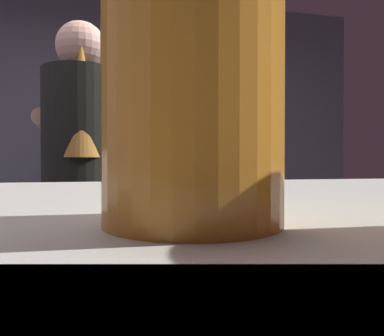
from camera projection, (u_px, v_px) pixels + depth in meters
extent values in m
cube|color=#4A4B57|center=(102.00, 136.00, 3.43)|extent=(5.20, 0.10, 2.70)
cube|color=brown|center=(154.00, 269.00, 2.13)|extent=(2.10, 0.60, 0.91)
cube|color=#30363C|center=(105.00, 222.00, 3.17)|extent=(0.93, 0.36, 1.12)
cube|color=#2A3639|center=(82.00, 304.00, 1.61)|extent=(0.28, 0.20, 0.90)
cylinder|color=black|center=(81.00, 138.00, 1.60)|extent=(0.34, 0.34, 0.60)
sphere|color=#D4A290|center=(81.00, 46.00, 1.60)|extent=(0.22, 0.22, 0.22)
cone|color=#B27A33|center=(81.00, 98.00, 1.50)|extent=(0.18, 0.18, 0.50)
cylinder|color=#D4A290|center=(44.00, 120.00, 1.70)|extent=(0.11, 0.33, 0.08)
cylinder|color=#D4A290|center=(116.00, 123.00, 1.80)|extent=(0.11, 0.33, 0.08)
cube|color=olive|center=(214.00, 177.00, 2.17)|extent=(0.10, 0.08, 0.20)
cylinder|color=black|center=(210.00, 155.00, 2.16)|extent=(0.02, 0.02, 0.07)
cylinder|color=black|center=(214.00, 156.00, 2.17)|extent=(0.02, 0.02, 0.05)
cylinder|color=black|center=(219.00, 155.00, 2.17)|extent=(0.02, 0.02, 0.07)
cylinder|color=#D45430|center=(74.00, 192.00, 1.97)|extent=(0.20, 0.20, 0.05)
cube|color=silver|center=(138.00, 194.00, 2.06)|extent=(0.24, 0.04, 0.01)
cylinder|color=#B16E21|center=(193.00, 102.00, 0.17)|extent=(0.08, 0.08, 0.11)
cylinder|color=#2D5694|center=(78.00, 150.00, 3.16)|extent=(0.06, 0.06, 0.16)
cylinder|color=#2D5694|center=(78.00, 138.00, 3.16)|extent=(0.03, 0.03, 0.06)
cylinder|color=silver|center=(78.00, 134.00, 3.16)|extent=(0.03, 0.03, 0.01)
cylinder|color=#375E97|center=(60.00, 153.00, 3.17)|extent=(0.06, 0.06, 0.12)
cylinder|color=#375E97|center=(60.00, 144.00, 3.17)|extent=(0.03, 0.03, 0.05)
cylinder|color=silver|center=(60.00, 141.00, 3.17)|extent=(0.03, 0.03, 0.01)
cylinder|color=#498229|center=(72.00, 149.00, 3.02)|extent=(0.08, 0.08, 0.19)
cylinder|color=#498229|center=(72.00, 133.00, 3.02)|extent=(0.03, 0.03, 0.07)
cylinder|color=black|center=(72.00, 128.00, 3.02)|extent=(0.04, 0.04, 0.01)
cylinder|color=red|center=(141.00, 153.00, 3.21)|extent=(0.05, 0.05, 0.12)
cylinder|color=red|center=(141.00, 143.00, 3.21)|extent=(0.02, 0.02, 0.05)
cylinder|color=white|center=(141.00, 140.00, 3.21)|extent=(0.03, 0.03, 0.01)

